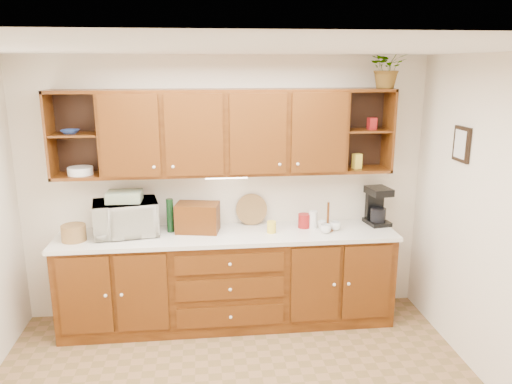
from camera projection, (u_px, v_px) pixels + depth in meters
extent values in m
plane|color=white|center=(237.00, 49.00, 2.98)|extent=(4.00, 4.00, 0.00)
plane|color=#EEE0C8|center=(225.00, 189.00, 4.99)|extent=(4.00, 0.00, 4.00)
cube|color=#361706|center=(228.00, 280.00, 4.91)|extent=(3.20, 0.60, 0.90)
cube|color=silver|center=(228.00, 235.00, 4.79)|extent=(3.24, 0.64, 0.04)
cube|color=#361706|center=(225.00, 132.00, 4.68)|extent=(2.30, 0.33, 0.80)
cube|color=black|center=(78.00, 132.00, 4.68)|extent=(0.45, 0.02, 0.80)
cube|color=black|center=(362.00, 128.00, 4.98)|extent=(0.45, 0.02, 0.80)
cube|color=#361706|center=(74.00, 135.00, 4.54)|extent=(0.43, 0.30, 0.02)
cube|color=#361706|center=(367.00, 130.00, 4.83)|extent=(0.43, 0.30, 0.02)
cube|color=#361706|center=(369.00, 90.00, 4.74)|extent=(0.45, 0.33, 0.03)
cube|color=white|center=(226.00, 177.00, 4.74)|extent=(0.40, 0.05, 0.02)
cube|color=black|center=(462.00, 144.00, 4.25)|extent=(0.03, 0.24, 0.30)
cylinder|color=olive|center=(74.00, 233.00, 4.56)|extent=(0.25, 0.25, 0.15)
imported|color=beige|center=(126.00, 218.00, 4.71)|extent=(0.65, 0.50, 0.33)
cube|color=tan|center=(124.00, 196.00, 4.66)|extent=(0.32, 0.24, 0.09)
cylinder|color=black|center=(170.00, 216.00, 4.78)|extent=(0.08, 0.08, 0.33)
cylinder|color=olive|center=(252.00, 223.00, 5.05)|extent=(0.32, 0.09, 0.31)
cube|color=#361706|center=(198.00, 218.00, 4.80)|extent=(0.44, 0.32, 0.28)
cylinder|color=#361706|center=(328.00, 217.00, 4.82)|extent=(0.02, 0.02, 0.29)
cylinder|color=#361706|center=(327.00, 230.00, 4.85)|extent=(0.11, 0.11, 0.02)
imported|color=white|center=(335.00, 226.00, 4.85)|extent=(0.11, 0.11, 0.08)
imported|color=white|center=(322.00, 225.00, 4.90)|extent=(0.11, 0.11, 0.08)
imported|color=white|center=(326.00, 229.00, 4.77)|extent=(0.11, 0.11, 0.08)
cylinder|color=maroon|center=(304.00, 221.00, 4.93)|extent=(0.12, 0.12, 0.14)
cylinder|color=white|center=(313.00, 219.00, 4.91)|extent=(0.08, 0.08, 0.17)
cylinder|color=yellow|center=(271.00, 227.00, 4.78)|extent=(0.11, 0.11, 0.11)
cube|color=black|center=(377.00, 222.00, 5.05)|extent=(0.24, 0.29, 0.04)
cube|color=black|center=(374.00, 204.00, 5.11)|extent=(0.19, 0.09, 0.32)
cube|color=black|center=(379.00, 191.00, 4.97)|extent=(0.24, 0.29, 0.07)
cylinder|color=black|center=(378.00, 215.00, 5.01)|extent=(0.17, 0.17, 0.14)
imported|color=navy|center=(70.00, 132.00, 4.51)|extent=(0.18, 0.18, 0.04)
cylinder|color=white|center=(80.00, 171.00, 4.61)|extent=(0.27, 0.27, 0.07)
cube|color=yellow|center=(357.00, 161.00, 4.87)|extent=(0.10, 0.08, 0.14)
cube|color=maroon|center=(372.00, 124.00, 4.79)|extent=(0.09, 0.08, 0.11)
imported|color=#999999|center=(388.00, 67.00, 4.64)|extent=(0.36, 0.32, 0.39)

